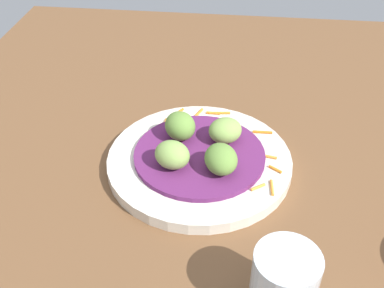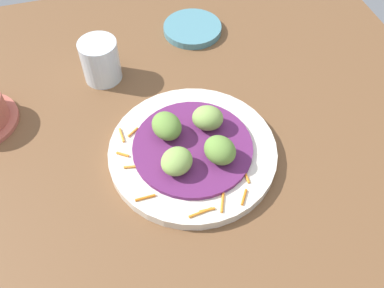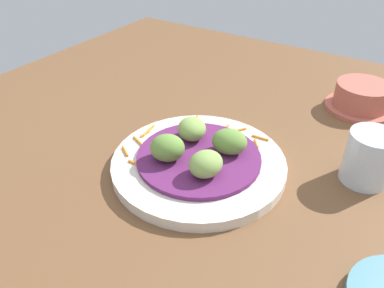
% 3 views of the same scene
% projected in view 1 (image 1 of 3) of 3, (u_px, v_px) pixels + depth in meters
% --- Properties ---
extents(table_surface, '(1.10, 1.10, 0.02)m').
position_uv_depth(table_surface, '(239.00, 159.00, 0.72)').
color(table_surface, brown).
rests_on(table_surface, ground).
extents(main_plate, '(0.27, 0.27, 0.02)m').
position_uv_depth(main_plate, '(199.00, 161.00, 0.69)').
color(main_plate, silver).
rests_on(main_plate, table_surface).
extents(cabbage_bed, '(0.19, 0.19, 0.01)m').
position_uv_depth(cabbage_bed, '(199.00, 155.00, 0.68)').
color(cabbage_bed, '#60235B').
rests_on(cabbage_bed, main_plate).
extents(carrot_garnish, '(0.20, 0.19, 0.00)m').
position_uv_depth(carrot_garnish, '(228.00, 136.00, 0.72)').
color(carrot_garnish, orange).
rests_on(carrot_garnish, main_plate).
extents(guac_scoop_left, '(0.07, 0.06, 0.04)m').
position_uv_depth(guac_scoop_left, '(180.00, 126.00, 0.70)').
color(guac_scoop_left, olive).
rests_on(guac_scoop_left, cabbage_bed).
extents(guac_scoop_center, '(0.06, 0.06, 0.04)m').
position_uv_depth(guac_scoop_center, '(172.00, 155.00, 0.65)').
color(guac_scoop_center, '#84A851').
rests_on(guac_scoop_center, cabbage_bed).
extents(guac_scoop_right, '(0.07, 0.06, 0.04)m').
position_uv_depth(guac_scoop_right, '(221.00, 159.00, 0.64)').
color(guac_scoop_right, olive).
rests_on(guac_scoop_right, cabbage_bed).
extents(guac_scoop_back, '(0.07, 0.07, 0.04)m').
position_uv_depth(guac_scoop_back, '(225.00, 131.00, 0.69)').
color(guac_scoop_back, '#84A851').
rests_on(guac_scoop_back, cabbage_bed).
extents(water_glass, '(0.07, 0.07, 0.08)m').
position_uv_depth(water_glass, '(284.00, 283.00, 0.48)').
color(water_glass, silver).
rests_on(water_glass, table_surface).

